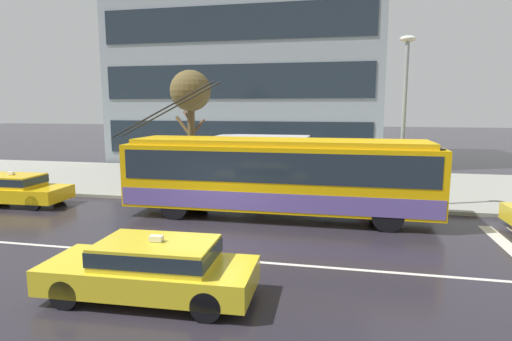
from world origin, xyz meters
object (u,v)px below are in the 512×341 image
(taxi_queued_behind_bus, at_px, (14,188))
(street_tree_bare, at_px, (191,94))
(pedestrian_at_shelter, at_px, (259,174))
(street_lamp, at_px, (404,108))
(taxi_oncoming_near, at_px, (152,267))
(bus_shelter, at_px, (264,150))
(trolleybus, at_px, (278,175))
(pedestrian_approaching_curb, at_px, (388,174))
(pedestrian_walking_past, at_px, (367,163))

(taxi_queued_behind_bus, distance_m, street_tree_bare, 8.69)
(taxi_queued_behind_bus, distance_m, pedestrian_at_shelter, 10.39)
(street_lamp, distance_m, street_tree_bare, 9.88)
(taxi_oncoming_near, relative_size, bus_shelter, 1.09)
(bus_shelter, xyz_separation_m, pedestrian_at_shelter, (-0.06, -0.74, -1.03))
(pedestrian_at_shelter, height_order, street_tree_bare, street_tree_bare)
(taxi_oncoming_near, bearing_deg, street_lamp, 56.59)
(pedestrian_at_shelter, bearing_deg, trolleybus, -66.88)
(bus_shelter, bearing_deg, pedestrian_approaching_curb, -1.70)
(pedestrian_walking_past, relative_size, street_lamp, 0.29)
(street_lamp, bearing_deg, street_tree_bare, 166.71)
(trolleybus, xyz_separation_m, taxi_oncoming_near, (-1.57, -7.19, -0.90))
(pedestrian_at_shelter, relative_size, pedestrian_approaching_curb, 0.93)
(trolleybus, distance_m, street_tree_bare, 7.34)
(street_tree_bare, bearing_deg, taxi_queued_behind_bus, -142.45)
(taxi_oncoming_near, height_order, bus_shelter, bus_shelter)
(trolleybus, height_order, bus_shelter, trolleybus)
(taxi_oncoming_near, xyz_separation_m, pedestrian_walking_past, (4.93, 10.70, 0.95))
(bus_shelter, relative_size, pedestrian_at_shelter, 2.63)
(taxi_oncoming_near, relative_size, street_tree_bare, 0.80)
(trolleybus, relative_size, pedestrian_walking_past, 6.35)
(pedestrian_approaching_curb, bearing_deg, pedestrian_at_shelter, -174.24)
(bus_shelter, height_order, street_lamp, street_lamp)
(pedestrian_approaching_curb, xyz_separation_m, street_lamp, (0.31, -1.64, 2.90))
(bus_shelter, xyz_separation_m, street_lamp, (5.89, -1.81, 1.95))
(street_tree_bare, bearing_deg, street_lamp, -13.29)
(taxi_queued_behind_bus, distance_m, street_lamp, 16.26)
(pedestrian_approaching_curb, bearing_deg, taxi_oncoming_near, -118.05)
(taxi_queued_behind_bus, height_order, pedestrian_walking_past, pedestrian_walking_past)
(trolleybus, xyz_separation_m, street_tree_bare, (-5.01, 4.41, 3.07))
(bus_shelter, bearing_deg, taxi_oncoming_near, -91.34)
(pedestrian_walking_past, relative_size, street_tree_bare, 0.33)
(trolleybus, height_order, taxi_queued_behind_bus, trolleybus)
(taxi_oncoming_near, xyz_separation_m, pedestrian_approaching_curb, (5.85, 10.97, 0.45))
(pedestrian_at_shelter, height_order, street_lamp, street_lamp)
(bus_shelter, xyz_separation_m, pedestrian_walking_past, (4.67, -0.43, -0.46))
(bus_shelter, distance_m, pedestrian_at_shelter, 1.26)
(street_lamp, height_order, street_tree_bare, street_lamp)
(taxi_oncoming_near, xyz_separation_m, bus_shelter, (0.26, 11.14, 1.40))
(taxi_oncoming_near, height_order, pedestrian_approaching_curb, pedestrian_approaching_curb)
(pedestrian_at_shelter, xyz_separation_m, street_lamp, (5.96, -1.07, 2.97))
(taxi_queued_behind_bus, height_order, pedestrian_approaching_curb, pedestrian_approaching_curb)
(taxi_oncoming_near, xyz_separation_m, street_tree_bare, (-3.44, 11.60, 3.97))
(pedestrian_walking_past, xyz_separation_m, street_tree_bare, (-8.37, 0.89, 3.02))
(taxi_oncoming_near, xyz_separation_m, street_lamp, (6.15, 9.33, 3.35))
(trolleybus, relative_size, taxi_queued_behind_bus, 2.78)
(taxi_queued_behind_bus, xyz_separation_m, street_lamp, (15.73, 2.45, 3.35))
(pedestrian_approaching_curb, distance_m, pedestrian_walking_past, 1.08)
(bus_shelter, bearing_deg, street_tree_bare, 172.90)
(trolleybus, xyz_separation_m, street_lamp, (4.59, 2.14, 2.45))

